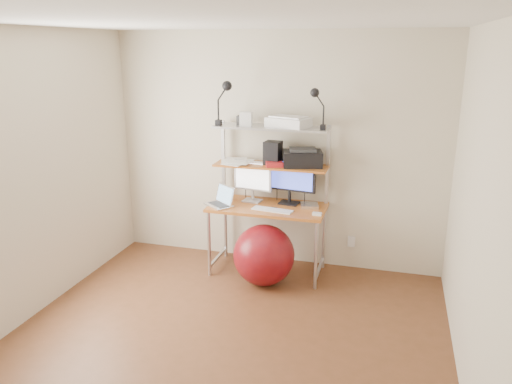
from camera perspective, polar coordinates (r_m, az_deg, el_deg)
room at (r=3.71m, az=-4.18°, el=-0.72°), size 3.60×3.60×3.60m
computer_desk at (r=5.17m, az=1.54°, el=0.88°), size 1.20×0.60×1.57m
wall_outlet at (r=5.52m, az=10.85°, el=-5.60°), size 0.08×0.01×0.12m
monitor_silver at (r=5.27m, az=-0.38°, el=1.58°), size 0.42×0.17×0.47m
monitor_black at (r=5.20m, az=3.90°, el=1.64°), size 0.55×0.18×0.55m
laptop at (r=5.20m, az=-3.92°, el=-1.04°), size 0.38×0.37×0.26m
keyboard at (r=5.03m, az=1.88°, el=-2.06°), size 0.43×0.18×0.01m
mouse at (r=4.93m, az=7.00°, el=-2.50°), size 0.09×0.06×0.03m
mac_mini at (r=5.17m, az=6.12°, el=-1.53°), size 0.21×0.21×0.03m
phone at (r=5.06m, az=1.90°, el=-2.00°), size 0.08×0.13×0.01m
printer at (r=5.11m, az=5.35°, el=3.89°), size 0.45×0.36×0.19m
nas_cube at (r=5.18m, az=1.94°, el=4.50°), size 0.18×0.18×0.24m
red_box at (r=5.10m, az=2.12°, el=3.18°), size 0.20×0.16×0.05m
scanner at (r=5.08m, az=3.72°, el=8.02°), size 0.47×0.38×0.11m
box_white at (r=5.13m, az=-1.15°, el=8.36°), size 0.13×0.12×0.14m
box_grey at (r=5.23m, az=-1.64°, el=8.23°), size 0.09×0.09×0.09m
clip_lamp_left at (r=5.11m, az=-3.54°, el=11.21°), size 0.18×0.10×0.45m
clip_lamp_right at (r=4.90m, az=6.93°, el=10.45°), size 0.16×0.09×0.40m
exercise_ball at (r=5.07m, az=0.90°, el=-7.21°), size 0.62×0.62×0.62m
paper_stack at (r=5.29m, az=-2.28°, el=3.53°), size 0.38×0.42×0.02m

